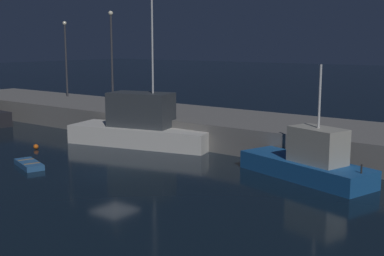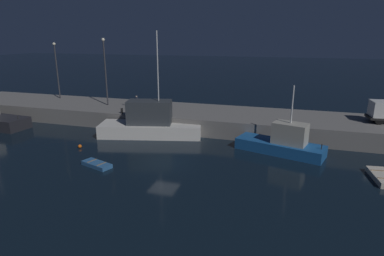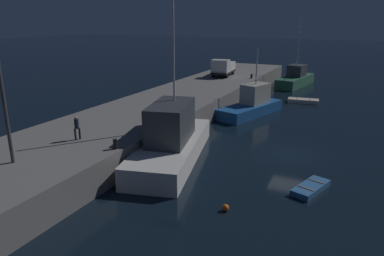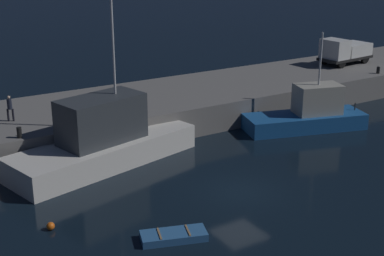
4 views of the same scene
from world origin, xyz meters
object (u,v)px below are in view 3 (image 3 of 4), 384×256
Objects in this scene: dockworker at (77,126)px; fishing_boat_orange at (296,79)px; utility_truck at (223,67)px; rowboat_white_mid at (311,188)px; bollard_west at (115,144)px; dinghy_orange_near at (303,101)px; fishing_trawler_red at (171,140)px; mooring_buoy_near at (226,208)px; bollard_central at (251,76)px; fishing_boat_blue at (252,104)px.

fishing_boat_orange is at bearing -11.20° from dockworker.
utility_truck is 3.30× the size of dockworker.
rowboat_white_mid is 31.39m from utility_truck.
rowboat_white_mid is 5.00× the size of bollard_west.
dinghy_orange_near is 2.28× the size of dockworker.
bollard_west is at bearing 107.48° from rowboat_white_mid.
bollard_west is (-38.50, 4.17, 1.26)m from fishing_boat_orange.
fishing_boat_orange is at bearing -47.24° from utility_truck.
fishing_trawler_red is 32.08× the size of mooring_buoy_near.
rowboat_white_mid is 5.46× the size of bollard_central.
fishing_boat_orange is 1.82× the size of utility_truck.
mooring_buoy_near is (-28.11, -0.50, -0.04)m from dinghy_orange_near.
fishing_boat_orange reaches higher than bollard_central.
fishing_trawler_red is at bearing 174.07° from fishing_boat_blue.
bollard_central is (31.03, 7.90, 2.12)m from mooring_buoy_near.
fishing_boat_orange reaches higher than mooring_buoy_near.
rowboat_white_mid is (-0.88, -9.87, -1.28)m from fishing_trawler_red.
mooring_buoy_near is at bearing -178.99° from dinghy_orange_near.
utility_truck is at bearing 132.76° from fishing_boat_orange.
fishing_trawler_red is 3.87× the size of rowboat_white_mid.
fishing_boat_orange is at bearing 14.81° from dinghy_orange_near.
fishing_boat_blue is at bearing 27.84° from rowboat_white_mid.
bollard_west reaches higher than rowboat_white_mid.
bollard_central is (-0.31, -4.21, -0.91)m from utility_truck.
bollard_west is (-19.34, 3.04, 1.27)m from fishing_boat_blue.
bollard_central is at bearing 151.89° from fishing_boat_orange.
rowboat_white_mid is 29.12m from bollard_central.
dockworker is (-3.20, 14.74, 2.77)m from rowboat_white_mid.
dinghy_orange_near is (22.83, -5.64, -1.23)m from fishing_trawler_red.
dinghy_orange_near is at bearing 1.01° from mooring_buoy_near.
fishing_boat_blue is 15.53× the size of bollard_central.
fishing_trawler_red reaches higher than dockworker.
fishing_trawler_red is 21.13× the size of bollard_central.
dinghy_orange_near is 24.08m from rowboat_white_mid.
rowboat_white_mid is at bearing -95.08° from fishing_trawler_red.
fishing_boat_orange is at bearing -4.49° from fishing_trawler_red.
fishing_boat_orange is 16.98× the size of bollard_central.
fishing_trawler_red is 26.78m from utility_truck.
dinghy_orange_near is 29.01m from dockworker.
mooring_buoy_near is at bearing -130.74° from fishing_trawler_red.
mooring_buoy_near is 32.09m from bollard_central.
bollard_central is (2.91, 7.40, 2.08)m from dinghy_orange_near.
dockworker is at bearing 174.04° from bollard_central.
mooring_buoy_near is 0.60× the size of bollard_west.
fishing_boat_orange is 6.03× the size of dockworker.
fishing_boat_orange is 35.66m from rowboat_white_mid.
bollard_west is at bearing 161.44° from fishing_trawler_red.
fishing_boat_blue reaches higher than bollard_central.
utility_truck is at bearing 33.95° from fishing_boat_blue.
fishing_boat_blue is 14.23× the size of bollard_west.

